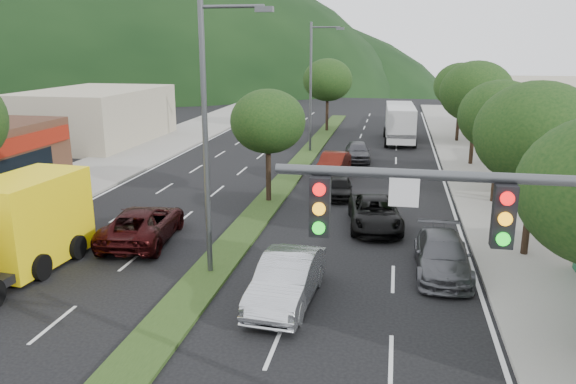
% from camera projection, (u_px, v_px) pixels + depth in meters
% --- Properties ---
extents(sidewalk_right, '(5.00, 90.00, 0.15)m').
position_uv_depth(sidewalk_right, '(488.00, 181.00, 35.08)').
color(sidewalk_right, gray).
rests_on(sidewalk_right, ground).
extents(sidewalk_left, '(6.00, 90.00, 0.15)m').
position_uv_depth(sidewalk_left, '(112.00, 165.00, 39.71)').
color(sidewalk_left, gray).
rests_on(sidewalk_left, ground).
extents(median, '(1.60, 56.00, 0.12)m').
position_uv_depth(median, '(299.00, 164.00, 40.20)').
color(median, '#1E3312').
rests_on(median, ground).
extents(traffic_signal, '(6.12, 0.40, 7.00)m').
position_uv_depth(traffic_signal, '(536.00, 277.00, 9.34)').
color(traffic_signal, '#47494C').
rests_on(traffic_signal, ground).
extents(bldg_left_far, '(9.00, 14.00, 4.60)m').
position_uv_depth(bldg_left_far, '(96.00, 116.00, 48.78)').
color(bldg_left_far, '#B4AA8F').
rests_on(bldg_left_far, ground).
extents(bldg_right_far, '(10.00, 16.00, 5.20)m').
position_uv_depth(bldg_right_far, '(539.00, 109.00, 51.20)').
color(bldg_right_far, '#B4AA8F').
rests_on(bldg_right_far, ground).
extents(hill_far, '(176.00, 132.00, 82.00)m').
position_uv_depth(hill_far, '(25.00, 80.00, 132.60)').
color(hill_far, black).
rests_on(hill_far, ground).
extents(tree_r_b, '(4.80, 4.80, 6.94)m').
position_uv_depth(tree_r_b, '(537.00, 134.00, 21.56)').
color(tree_r_b, black).
rests_on(tree_r_b, sidewalk_right).
extents(tree_r_c, '(4.40, 4.40, 6.48)m').
position_uv_depth(tree_r_c, '(501.00, 116.00, 29.23)').
color(tree_r_c, black).
rests_on(tree_r_c, sidewalk_right).
extents(tree_r_d, '(5.00, 5.00, 7.17)m').
position_uv_depth(tree_r_d, '(476.00, 92.00, 38.61)').
color(tree_r_d, black).
rests_on(tree_r_d, sidewalk_right).
extents(tree_r_e, '(4.60, 4.60, 6.71)m').
position_uv_depth(tree_r_e, '(461.00, 86.00, 48.18)').
color(tree_r_e, black).
rests_on(tree_r_e, sidewalk_right).
extents(tree_med_near, '(4.00, 4.00, 6.02)m').
position_uv_depth(tree_med_near, '(268.00, 121.00, 29.59)').
color(tree_med_near, black).
rests_on(tree_med_near, median).
extents(tree_med_far, '(4.80, 4.80, 6.94)m').
position_uv_depth(tree_med_far, '(328.00, 80.00, 54.12)').
color(tree_med_far, black).
rests_on(tree_med_far, median).
extents(streetlight_near, '(2.60, 0.25, 10.00)m').
position_uv_depth(streetlight_near, '(210.00, 126.00, 19.76)').
color(streetlight_near, '#47494C').
rests_on(streetlight_near, ground).
extents(streetlight_mid, '(2.60, 0.25, 10.00)m').
position_uv_depth(streetlight_mid, '(313.00, 81.00, 43.50)').
color(streetlight_mid, '#47494C').
rests_on(streetlight_mid, ground).
extents(sedan_silver, '(2.04, 5.06, 1.64)m').
position_uv_depth(sedan_silver, '(287.00, 280.00, 18.61)').
color(sedan_silver, '#ACAEB4').
rests_on(sedan_silver, ground).
extents(suv_maroon, '(3.21, 5.88, 1.56)m').
position_uv_depth(suv_maroon, '(143.00, 224.00, 24.47)').
color(suv_maroon, black).
rests_on(suv_maroon, ground).
extents(car_queue_a, '(1.73, 3.61, 1.19)m').
position_uv_depth(car_queue_a, '(340.00, 187.00, 31.47)').
color(car_queue_a, black).
rests_on(car_queue_a, ground).
extents(car_queue_b, '(2.02, 4.91, 1.42)m').
position_uv_depth(car_queue_b, '(442.00, 255.00, 21.06)').
color(car_queue_b, '#4B4B50').
rests_on(car_queue_b, ground).
extents(car_queue_c, '(2.02, 4.60, 1.47)m').
position_uv_depth(car_queue_c, '(333.00, 164.00, 36.88)').
color(car_queue_c, '#57150E').
rests_on(car_queue_c, ground).
extents(car_queue_d, '(2.91, 5.31, 1.41)m').
position_uv_depth(car_queue_d, '(375.00, 213.00, 26.30)').
color(car_queue_d, black).
rests_on(car_queue_d, ground).
extents(car_queue_e, '(2.21, 4.39, 1.43)m').
position_uv_depth(car_queue_e, '(357.00, 151.00, 41.41)').
color(car_queue_e, '#444449').
rests_on(car_queue_e, ground).
extents(box_truck, '(3.24, 7.35, 3.54)m').
position_uv_depth(box_truck, '(14.00, 231.00, 20.83)').
color(box_truck, silver).
rests_on(box_truck, ground).
extents(motorhome, '(2.90, 8.42, 3.20)m').
position_uv_depth(motorhome, '(400.00, 123.00, 49.12)').
color(motorhome, silver).
rests_on(motorhome, ground).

